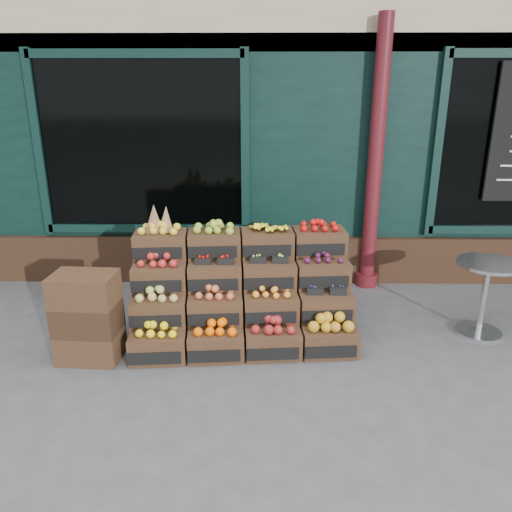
{
  "coord_description": "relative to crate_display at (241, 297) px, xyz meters",
  "views": [
    {
      "loc": [
        -0.13,
        -3.93,
        2.45
      ],
      "look_at": [
        -0.2,
        0.7,
        0.85
      ],
      "focal_mm": 35.0,
      "sensor_mm": 36.0,
      "label": 1
    }
  ],
  "objects": [
    {
      "name": "ground",
      "position": [
        0.35,
        -0.69,
        -0.41
      ],
      "size": [
        60.0,
        60.0,
        0.0
      ],
      "primitive_type": "plane",
      "color": "#48484B",
      "rests_on": "ground"
    },
    {
      "name": "shopkeeper",
      "position": [
        -0.87,
        2.0,
        0.64
      ],
      "size": [
        0.88,
        0.69,
        2.11
      ],
      "primitive_type": "imported",
      "rotation": [
        0.0,
        0.0,
        3.41
      ],
      "color": "#1C652A",
      "rests_on": "ground"
    },
    {
      "name": "spare_crates",
      "position": [
        -1.39,
        -0.51,
        0.01
      ],
      "size": [
        0.59,
        0.42,
        0.85
      ],
      "rotation": [
        0.0,
        0.0,
        -0.06
      ],
      "color": "#3F2919",
      "rests_on": "ground"
    },
    {
      "name": "crate_display",
      "position": [
        0.0,
        0.0,
        0.0
      ],
      "size": [
        2.22,
        1.21,
        1.34
      ],
      "rotation": [
        0.0,
        0.0,
        0.08
      ],
      "color": "#3F2919",
      "rests_on": "ground"
    },
    {
      "name": "bistro_table",
      "position": [
        2.46,
        0.04,
        0.08
      ],
      "size": [
        0.62,
        0.62,
        0.78
      ],
      "rotation": [
        0.0,
        0.0,
        0.34
      ],
      "color": "silver",
      "rests_on": "ground"
    },
    {
      "name": "shop_facade",
      "position": [
        0.35,
        4.42,
        1.98
      ],
      "size": [
        12.0,
        6.24,
        4.8
      ],
      "color": "black",
      "rests_on": "ground"
    }
  ]
}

